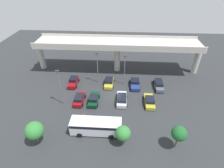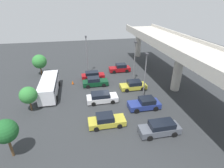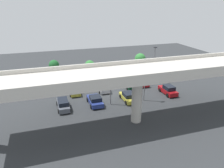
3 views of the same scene
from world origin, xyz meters
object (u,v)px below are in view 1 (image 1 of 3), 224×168
at_px(parked_car_1, 79,99).
at_px(shuttle_bus, 96,126).
at_px(tree_front_left, 34,131).
at_px(parked_car_0, 73,82).
at_px(lamp_post_near_aisle, 60,85).
at_px(parked_car_3, 109,82).
at_px(traffic_cone, 83,114).
at_px(lamp_post_mid_lot, 125,68).
at_px(parked_car_7, 159,85).
at_px(tree_front_centre, 123,133).
at_px(parked_car_6, 149,101).
at_px(parked_car_4, 122,99).
at_px(tree_front_right, 179,134).
at_px(parked_car_2, 94,99).
at_px(lamp_post_by_overpass, 97,66).
at_px(parked_car_5, 135,83).

relative_size(parked_car_1, shuttle_bus, 0.53).
height_order(shuttle_bus, tree_front_left, tree_front_left).
bearing_deg(parked_car_0, lamp_post_near_aisle, -3.76).
height_order(parked_car_3, traffic_cone, parked_car_3).
distance_m(parked_car_0, lamp_post_mid_lot, 12.25).
distance_m(parked_car_0, parked_car_7, 19.52).
distance_m(parked_car_0, tree_front_centre, 19.51).
relative_size(parked_car_0, parked_car_7, 0.93).
relative_size(parked_car_6, lamp_post_near_aisle, 0.59).
height_order(parked_car_0, shuttle_bus, shuttle_bus).
xyz_separation_m(parked_car_4, tree_front_left, (-12.93, -10.67, 2.06)).
relative_size(parked_car_4, parked_car_7, 0.97).
xyz_separation_m(parked_car_4, parked_car_6, (5.56, -0.24, -0.04)).
distance_m(lamp_post_mid_lot, tree_front_right, 18.49).
distance_m(parked_car_6, shuttle_bus, 12.42).
bearing_deg(shuttle_bus, parked_car_4, 62.87).
relative_size(parked_car_2, parked_car_6, 0.99).
bearing_deg(parked_car_6, traffic_cone, 108.20).
bearing_deg(parked_car_4, parked_car_3, 26.95).
bearing_deg(tree_front_centre, lamp_post_mid_lot, 89.59).
distance_m(parked_car_7, shuttle_bus, 18.37).
distance_m(lamp_post_mid_lot, lamp_post_by_overpass, 6.09).
bearing_deg(parked_car_0, traffic_cone, 23.23).
height_order(lamp_post_near_aisle, lamp_post_by_overpass, lamp_post_near_aisle).
height_order(parked_car_0, parked_car_7, parked_car_0).
xyz_separation_m(parked_car_4, shuttle_bus, (-4.10, -8.00, 0.79)).
height_order(parked_car_6, shuttle_bus, shuttle_bus).
bearing_deg(tree_front_right, parked_car_0, 141.27).
distance_m(parked_car_3, parked_car_5, 5.98).
height_order(shuttle_bus, lamp_post_by_overpass, lamp_post_by_overpass).
relative_size(shuttle_bus, lamp_post_near_aisle, 1.08).
bearing_deg(tree_front_right, traffic_cone, 159.30).
bearing_deg(tree_front_right, lamp_post_mid_lot, 115.56).
bearing_deg(parked_car_6, parked_car_0, 70.92).
bearing_deg(parked_car_7, tree_front_right, 0.46).
bearing_deg(traffic_cone, tree_front_right, -20.70).
bearing_deg(parked_car_4, lamp_post_by_overpass, 39.76).
height_order(parked_car_4, parked_car_5, parked_car_5).
xyz_separation_m(shuttle_bus, lamp_post_by_overpass, (-1.56, 14.80, 2.96)).
distance_m(parked_car_5, lamp_post_mid_lot, 4.46).
bearing_deg(parked_car_2, parked_car_4, -85.82).
bearing_deg(tree_front_right, parked_car_2, 145.19).
xyz_separation_m(shuttle_bus, traffic_cone, (-2.90, 3.64, -1.19)).
distance_m(tree_front_centre, tree_front_right, 8.11).
xyz_separation_m(parked_car_3, lamp_post_by_overpass, (-2.62, 0.82, 3.78)).
bearing_deg(lamp_post_near_aisle, lamp_post_by_overpass, 52.89).
relative_size(parked_car_6, shuttle_bus, 0.55).
distance_m(parked_car_1, tree_front_centre, 13.13).
height_order(parked_car_1, parked_car_6, parked_car_1).
distance_m(parked_car_1, traffic_cone, 4.19).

